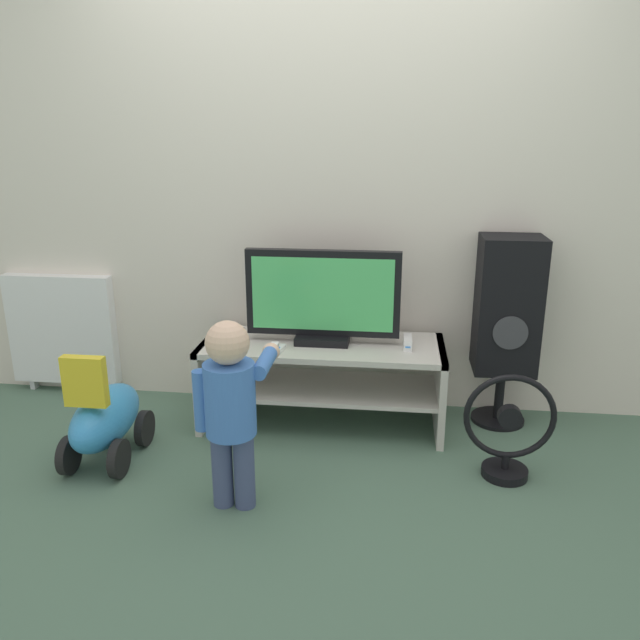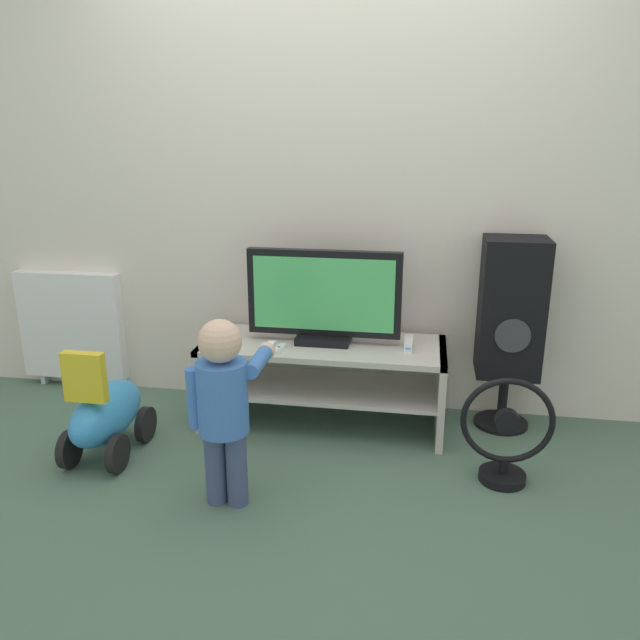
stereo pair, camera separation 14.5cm
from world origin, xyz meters
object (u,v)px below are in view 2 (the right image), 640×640
at_px(child, 224,398).
at_px(ride_on_toy, 106,414).
at_px(television, 324,298).
at_px(radiator, 72,326).
at_px(remote_primary, 226,342).
at_px(speaker_tower, 511,312).
at_px(remote_secondary, 279,349).
at_px(floor_fan, 506,436).
at_px(game_console, 408,344).

bearing_deg(child, ride_on_toy, 157.50).
relative_size(television, radiator, 1.11).
height_order(remote_primary, speaker_tower, speaker_tower).
bearing_deg(child, remote_primary, 107.34).
relative_size(television, remote_secondary, 6.01).
bearing_deg(remote_primary, floor_fan, -13.43).
bearing_deg(television, ride_on_toy, -151.49).
bearing_deg(ride_on_toy, television, 28.51).
relative_size(child, radiator, 1.14).
distance_m(game_console, child, 1.08).
xyz_separation_m(speaker_tower, ride_on_toy, (-1.94, -0.65, -0.42)).
bearing_deg(floor_fan, ride_on_toy, -177.79).
relative_size(remote_primary, remote_secondary, 1.00).
xyz_separation_m(remote_secondary, radiator, (-1.39, 0.42, -0.08)).
relative_size(game_console, remote_primary, 1.17).
bearing_deg(speaker_tower, floor_fan, -95.26).
bearing_deg(game_console, radiator, 172.66).
xyz_separation_m(television, ride_on_toy, (-0.98, -0.53, -0.48)).
relative_size(remote_primary, floor_fan, 0.27).
distance_m(floor_fan, ride_on_toy, 1.89).
relative_size(speaker_tower, radiator, 1.42).
distance_m(television, radiator, 1.64).
xyz_separation_m(game_console, floor_fan, (0.46, -0.43, -0.26)).
relative_size(game_console, remote_secondary, 1.17).
xyz_separation_m(child, floor_fan, (1.18, 0.37, -0.26)).
relative_size(child, ride_on_toy, 1.41).
xyz_separation_m(television, remote_primary, (-0.50, -0.13, -0.23)).
bearing_deg(floor_fan, game_console, 136.58).
bearing_deg(remote_primary, remote_secondary, -10.35).
relative_size(television, speaker_tower, 0.78).
xyz_separation_m(remote_secondary, speaker_tower, (1.16, 0.30, 0.17)).
bearing_deg(radiator, television, -8.35).
bearing_deg(remote_primary, radiator, 161.76).
bearing_deg(child, floor_fan, 17.18).
xyz_separation_m(game_console, remote_secondary, (-0.65, -0.15, -0.01)).
distance_m(remote_primary, radiator, 1.16).
bearing_deg(television, floor_fan, -27.11).
distance_m(remote_primary, child, 0.73).
distance_m(remote_primary, ride_on_toy, 0.68).
distance_m(ride_on_toy, radiator, 1.00).
bearing_deg(game_console, floor_fan, -43.42).
bearing_deg(radiator, child, -38.86).
bearing_deg(floor_fan, child, -162.82).
bearing_deg(radiator, ride_on_toy, -51.50).
distance_m(child, speaker_tower, 1.56).
height_order(remote_secondary, radiator, radiator).
xyz_separation_m(remote_secondary, ride_on_toy, (-0.78, -0.35, -0.25)).
distance_m(game_console, floor_fan, 0.68).
relative_size(game_console, radiator, 0.22).
bearing_deg(remote_secondary, ride_on_toy, -155.73).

